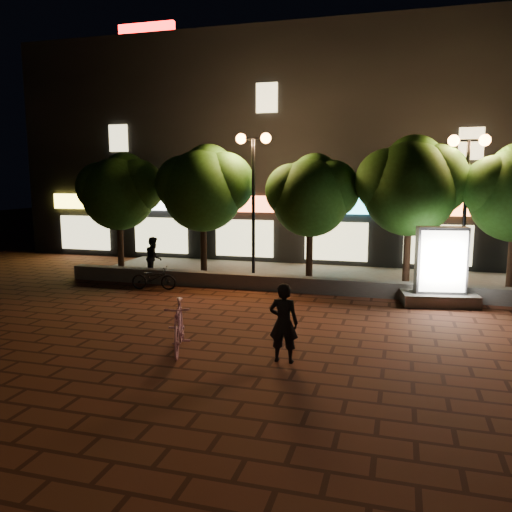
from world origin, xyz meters
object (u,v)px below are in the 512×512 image
(tree_mid, at_px, (312,193))
(ad_kiosk, at_px, (440,274))
(tree_right, at_px, (412,183))
(pedestrian, at_px, (154,257))
(tree_left, at_px, (205,185))
(rider, at_px, (284,323))
(scooter_parked, at_px, (154,278))
(street_lamp_right, at_px, (467,172))
(scooter_pink, at_px, (179,326))
(street_lamp_left, at_px, (253,169))
(tree_far_left, at_px, (120,189))

(tree_mid, xyz_separation_m, ad_kiosk, (4.19, -2.01, -2.28))
(tree_right, relative_size, pedestrian, 3.34)
(tree_left, height_order, tree_right, tree_right)
(rider, distance_m, scooter_parked, 7.86)
(ad_kiosk, relative_size, pedestrian, 1.53)
(street_lamp_right, relative_size, scooter_pink, 2.69)
(tree_mid, relative_size, street_lamp_left, 0.87)
(ad_kiosk, bearing_deg, tree_left, 166.21)
(tree_left, bearing_deg, street_lamp_right, -1.68)
(rider, bearing_deg, tree_left, -58.72)
(tree_far_left, bearing_deg, tree_left, 0.00)
(tree_mid, distance_m, pedestrian, 6.21)
(street_lamp_right, bearing_deg, tree_far_left, 178.79)
(tree_left, xyz_separation_m, rider, (4.79, -7.87, -2.62))
(tree_right, distance_m, rider, 8.70)
(tree_far_left, relative_size, pedestrian, 3.05)
(street_lamp_right, height_order, pedestrian, street_lamp_right)
(ad_kiosk, bearing_deg, street_lamp_right, 66.57)
(street_lamp_right, xyz_separation_m, rider, (-4.16, -7.61, -3.07))
(tree_left, distance_m, ad_kiosk, 8.80)
(tree_far_left, distance_m, ad_kiosk, 12.09)
(street_lamp_left, bearing_deg, tree_left, 172.30)
(tree_far_left, xyz_separation_m, tree_right, (10.80, 0.00, 0.27))
(scooter_pink, relative_size, scooter_parked, 1.22)
(tree_far_left, xyz_separation_m, pedestrian, (1.84, -0.96, -2.45))
(street_lamp_left, relative_size, ad_kiosk, 2.23)
(street_lamp_left, xyz_separation_m, street_lamp_right, (7.00, 0.00, -0.13))
(scooter_pink, distance_m, scooter_parked, 6.36)
(tree_far_left, distance_m, street_lamp_right, 12.47)
(street_lamp_right, relative_size, pedestrian, 3.28)
(ad_kiosk, bearing_deg, scooter_parked, -177.14)
(tree_far_left, xyz_separation_m, ad_kiosk, (11.69, -2.01, -2.35))
(tree_left, height_order, pedestrian, tree_left)
(rider, bearing_deg, tree_right, -107.75)
(scooter_parked, bearing_deg, ad_kiosk, -97.65)
(tree_mid, height_order, scooter_parked, tree_mid)
(tree_right, xyz_separation_m, scooter_parked, (-8.21, -2.46, -3.17))
(street_lamp_left, bearing_deg, street_lamp_right, 0.00)
(tree_left, relative_size, tree_right, 0.97)
(street_lamp_left, distance_m, pedestrian, 4.86)
(ad_kiosk, height_order, rider, ad_kiosk)
(tree_left, relative_size, scooter_parked, 3.23)
(tree_far_left, xyz_separation_m, scooter_parked, (2.60, -2.46, -2.89))
(ad_kiosk, relative_size, rider, 1.41)
(ad_kiosk, distance_m, scooter_parked, 9.12)
(street_lamp_right, height_order, rider, street_lamp_right)
(tree_far_left, height_order, ad_kiosk, tree_far_left)
(tree_left, bearing_deg, scooter_parked, -110.18)
(tree_far_left, xyz_separation_m, street_lamp_left, (5.45, -0.26, 0.74))
(tree_left, height_order, ad_kiosk, tree_left)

